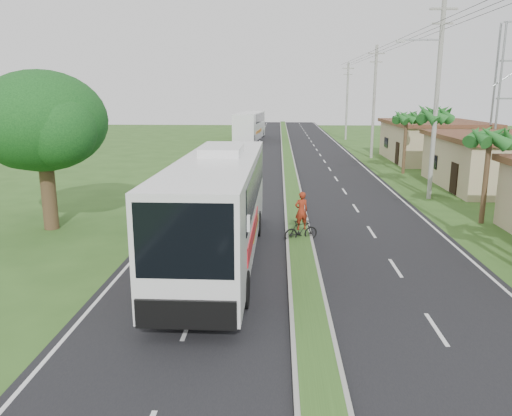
{
  "coord_description": "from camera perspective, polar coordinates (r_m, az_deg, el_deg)",
  "views": [
    {
      "loc": [
        -0.99,
        -13.06,
        6.49
      ],
      "look_at": [
        -1.88,
        7.13,
        1.8
      ],
      "focal_mm": 35.0,
      "sensor_mm": 36.0,
      "label": 1
    }
  ],
  "objects": [
    {
      "name": "coach_bus_main",
      "position": [
        19.26,
        -4.29,
        0.8
      ],
      "size": [
        3.0,
        13.59,
        4.38
      ],
      "rotation": [
        0.0,
        0.0,
        -0.01
      ],
      "color": "white",
      "rests_on": "ground"
    },
    {
      "name": "lane_edge_right",
      "position": [
        34.55,
        15.34,
        1.77
      ],
      "size": [
        0.12,
        160.0,
        0.01
      ],
      "primitive_type": "cube",
      "color": "silver",
      "rests_on": "ground"
    },
    {
      "name": "road_asphalt",
      "position": [
        33.7,
        4.16,
        1.94
      ],
      "size": [
        14.0,
        160.0,
        0.02
      ],
      "primitive_type": "cube",
      "color": "black",
      "rests_on": "ground"
    },
    {
      "name": "motorcyclist",
      "position": [
        22.22,
        5.18,
        -1.73
      ],
      "size": [
        1.64,
        1.01,
        2.25
      ],
      "rotation": [
        0.0,
        0.0,
        0.39
      ],
      "color": "black",
      "rests_on": "ground"
    },
    {
      "name": "ground",
      "position": [
        14.61,
        6.31,
        -13.39
      ],
      "size": [
        180.0,
        180.0,
        0.0
      ],
      "primitive_type": "plane",
      "color": "#2F521E",
      "rests_on": "ground"
    },
    {
      "name": "utility_pole_b",
      "position": [
        32.46,
        19.91,
        11.9
      ],
      "size": [
        3.2,
        0.28,
        12.0
      ],
      "color": "gray",
      "rests_on": "ground"
    },
    {
      "name": "palm_verge_c",
      "position": [
        33.54,
        19.8,
        9.97
      ],
      "size": [
        2.4,
        2.4,
        5.85
      ],
      "color": "#473321",
      "rests_on": "ground"
    },
    {
      "name": "palm_verge_d",
      "position": [
        42.37,
        16.84,
        9.89
      ],
      "size": [
        2.4,
        2.4,
        5.25
      ],
      "color": "#473321",
      "rests_on": "ground"
    },
    {
      "name": "shade_tree",
      "position": [
        25.66,
        -23.46,
        8.74
      ],
      "size": [
        6.3,
        6.0,
        7.54
      ],
      "color": "#473321",
      "rests_on": "ground"
    },
    {
      "name": "lane_edge_left",
      "position": [
        34.17,
        -7.15,
        2.01
      ],
      "size": [
        0.12,
        160.0,
        0.01
      ],
      "primitive_type": "cube",
      "color": "silver",
      "rests_on": "ground"
    },
    {
      "name": "coach_bus_far",
      "position": [
        70.77,
        -0.7,
        9.54
      ],
      "size": [
        3.88,
        13.14,
        3.77
      ],
      "rotation": [
        0.0,
        0.0,
        -0.08
      ],
      "color": "white",
      "rests_on": "ground"
    },
    {
      "name": "median_strip",
      "position": [
        33.68,
        4.16,
        2.1
      ],
      "size": [
        1.2,
        160.0,
        0.18
      ],
      "color": "gray",
      "rests_on": "ground"
    },
    {
      "name": "shop_far",
      "position": [
        51.5,
        19.6,
        7.24
      ],
      "size": [
        8.6,
        11.6,
        3.82
      ],
      "color": "tan",
      "rests_on": "ground"
    },
    {
      "name": "shop_mid",
      "position": [
        38.4,
        25.57,
        4.86
      ],
      "size": [
        7.6,
        10.6,
        3.67
      ],
      "color": "tan",
      "rests_on": "ground"
    },
    {
      "name": "palm_verge_b",
      "position": [
        27.21,
        25.18,
        7.34
      ],
      "size": [
        2.4,
        2.4,
        5.05
      ],
      "color": "#473321",
      "rests_on": "ground"
    },
    {
      "name": "utility_pole_d",
      "position": [
        71.69,
        10.36,
        12.0
      ],
      "size": [
        1.6,
        0.28,
        10.5
      ],
      "color": "gray",
      "rests_on": "ground"
    },
    {
      "name": "utility_pole_c",
      "position": [
        51.94,
        13.34,
        11.82
      ],
      "size": [
        1.6,
        0.28,
        11.0
      ],
      "color": "gray",
      "rests_on": "ground"
    }
  ]
}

